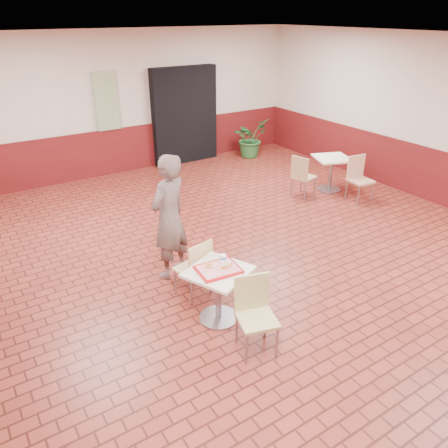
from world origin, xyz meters
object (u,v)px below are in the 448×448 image
long_john_donut (227,265)px  chair_second_front (359,176)px  potted_plant (250,138)px  chair_main_back (196,266)px  ring_donut (208,265)px  paper_cup (223,258)px  chair_second_left (302,174)px  chair_main_front (255,310)px  main_table (218,287)px  second_table (331,168)px  customer (169,218)px  serving_tray (218,269)px

long_john_donut → chair_second_front: size_ratio=0.20×
potted_plant → chair_second_front: bearing=-88.1°
chair_main_back → ring_donut: 0.52m
paper_cup → chair_second_left: size_ratio=0.11×
chair_main_front → chair_second_left: chair_main_front is taller
main_table → long_john_donut: bearing=-14.5°
ring_donut → second_table: bearing=27.7°
chair_main_back → long_john_donut: size_ratio=4.84×
chair_second_left → potted_plant: 2.78m
chair_second_front → chair_second_left: bearing=147.6°
main_table → customer: size_ratio=0.39×
ring_donut → chair_main_back: bearing=80.3°
chair_second_left → chair_second_front: 1.07m
chair_second_front → potted_plant: 3.37m
chair_main_back → chair_second_front: bearing=-176.6°
paper_cup → potted_plant: bearing=51.2°
chair_main_front → chair_main_back: chair_main_front is taller
chair_main_back → potted_plant: 6.09m
long_john_donut → second_table: size_ratio=0.24×
second_table → chair_second_front: bearing=-82.6°
main_table → chair_second_front: chair_second_front is taller
chair_main_front → customer: (-0.09, 1.80, 0.39)m
main_table → second_table: second_table is taller
potted_plant → chair_main_front: bearing=-125.5°
chair_main_back → serving_tray: size_ratio=1.70×
customer → potted_plant: 5.63m
paper_cup → chair_second_front: (4.08, 1.56, -0.27)m
chair_main_back → main_table: bearing=78.2°
main_table → chair_second_left: size_ratio=0.81×
chair_main_front → chair_main_back: (-0.08, 1.13, -0.02)m
customer → serving_tray: 1.21m
customer → chair_second_front: (4.22, 0.46, -0.38)m
ring_donut → long_john_donut: (0.17, -0.12, 0.01)m
customer → serving_tray: bearing=65.7°
customer → ring_donut: bearing=62.0°
serving_tray → chair_second_front: bearing=21.5°
chair_main_back → customer: 0.79m
long_john_donut → customer: bearing=95.1°
customer → main_table: bearing=65.7°
customer → chair_second_left: bearing=173.8°
chair_main_back → potted_plant: (4.09, 4.50, 0.02)m
paper_cup → chair_second_front: size_ratio=0.11×
chair_main_back → long_john_donut: bearing=88.3°
chair_main_front → ring_donut: bearing=118.7°
long_john_donut → chair_second_front: 4.45m
main_table → potted_plant: 6.49m
chair_second_left → chair_main_back: bearing=105.1°
main_table → serving_tray: (0.00, 0.00, 0.24)m
ring_donut → paper_cup: (0.20, 0.00, 0.03)m
second_table → chair_second_front: size_ratio=0.80×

